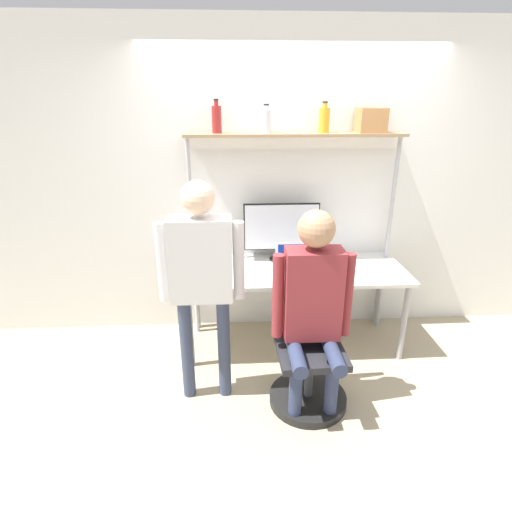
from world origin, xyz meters
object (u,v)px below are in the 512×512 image
person_seated (314,298)px  bottle_amber (324,120)px  office_chair (308,366)px  storage_box (371,120)px  person_standing (201,268)px  laptop (297,267)px  bottle_clear (266,121)px  cell_phone (334,274)px  monitor (281,229)px  bottle_red (217,119)px

person_seated → bottle_amber: (0.22, 1.02, 1.07)m
office_chair → storage_box: size_ratio=4.20×
storage_box → person_standing: bearing=-146.6°
laptop → bottle_clear: 1.19m
person_standing → bottle_amber: 1.58m
laptop → storage_box: (0.61, 0.35, 1.12)m
cell_phone → bottle_amber: bottle_amber is taller
cell_phone → bottle_clear: (-0.54, 0.36, 1.18)m
storage_box → person_seated: bearing=-120.7°
monitor → bottle_red: bearing=178.9°
bottle_clear → laptop: bearing=-56.2°
cell_phone → person_seated: (-0.30, -0.65, 0.12)m
cell_phone → bottle_clear: bearing=146.2°
bottle_red → bottle_amber: bearing=0.0°
bottle_red → cell_phone: bearing=-21.2°
laptop → office_chair: laptop is taller
person_seated → bottle_red: size_ratio=5.57×
laptop → office_chair: size_ratio=0.38×
monitor → office_chair: monitor is taller
person_seated → person_standing: (-0.74, 0.13, 0.18)m
office_chair → person_standing: (-0.73, 0.09, 0.75)m
person_standing → storage_box: bearing=33.4°
laptop → storage_box: size_ratio=1.60×
monitor → person_standing: (-0.64, -0.87, 0.01)m
laptop → monitor: bearing=105.5°
laptop → bottle_amber: bottle_amber is taller
person_standing → bottle_red: 1.27m
monitor → storage_box: 1.15m
bottle_amber → person_standing: bearing=-137.4°
person_standing → bottle_clear: (0.49, 0.88, 0.89)m
person_seated → office_chair: bearing=92.1°
person_seated → storage_box: bearing=59.3°
office_chair → person_seated: person_seated is taller
monitor → cell_phone: size_ratio=4.42×
monitor → bottle_red: 1.06m
person_standing → monitor: bearing=53.9°
person_standing → laptop: bearing=36.0°
monitor → storage_box: storage_box is taller
office_chair → bottle_amber: bearing=77.0°
laptop → bottle_amber: (0.23, 0.35, 1.12)m
cell_phone → storage_box: size_ratio=0.69×
bottle_amber → bottle_clear: 0.47m
laptop → storage_box: 1.32m
bottle_clear → storage_box: (0.85, 0.00, 0.00)m
laptop → cell_phone: bearing=-1.7°
office_chair → bottle_amber: size_ratio=3.80×
laptop → cell_phone: 0.31m
monitor → bottle_clear: bearing=175.7°
monitor → office_chair: (0.10, -0.96, -0.73)m
laptop → bottle_clear: bearing=123.8°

